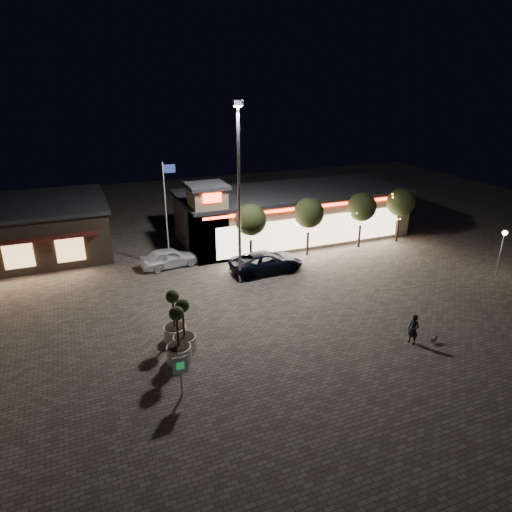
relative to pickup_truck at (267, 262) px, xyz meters
name	(u,v)px	position (x,y,z in m)	size (l,w,h in m)	color
ground	(257,344)	(-4.52, -9.10, -0.77)	(90.00, 90.00, 0.00)	#6E6359
retail_building	(288,213)	(4.99, 6.72, 1.44)	(20.40, 8.40, 6.10)	gray
restaurant_building	(1,231)	(-18.52, 10.88, 1.38)	(16.40, 11.00, 4.30)	#382D23
floodlight_pole	(239,185)	(-2.52, -1.10, 6.24)	(0.60, 0.40, 12.38)	gray
flagpole	(167,206)	(-6.42, 3.90, 3.97)	(0.95, 0.10, 8.00)	white
lamp_post_east	(503,244)	(15.48, -7.10, 1.68)	(0.36, 0.36, 3.48)	gray
string_tree_a	(251,220)	(-0.52, 1.90, 2.79)	(2.42, 2.42, 4.79)	#332319
string_tree_b	(309,213)	(4.48, 1.90, 2.79)	(2.42, 2.42, 4.79)	#332319
string_tree_c	(362,207)	(9.48, 1.90, 2.79)	(2.42, 2.42, 4.79)	#332319
string_tree_d	(401,202)	(13.48, 1.90, 2.79)	(2.42, 2.42, 4.79)	#332319
pickup_truck	(267,262)	(0.00, 0.00, 0.00)	(2.57, 5.57, 1.55)	black
white_sedan	(170,257)	(-6.56, 3.64, -0.02)	(1.79, 4.44, 1.51)	white
pedestrian	(413,329)	(3.44, -12.23, 0.08)	(0.63, 0.41, 1.72)	black
dog	(435,338)	(4.61, -12.67, -0.50)	(0.52, 0.28, 0.28)	#59514C
planter_left	(175,325)	(-8.55, -7.02, 0.17)	(1.25, 1.25, 3.06)	silver
planter_mid	(184,335)	(-8.29, -8.21, 0.16)	(1.23, 1.23, 3.03)	silver
planter_right	(179,345)	(-8.80, -9.07, 0.19)	(1.27, 1.27, 3.13)	silver
valet_sign	(180,369)	(-9.32, -11.82, 0.66)	(0.68, 0.09, 2.05)	gray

